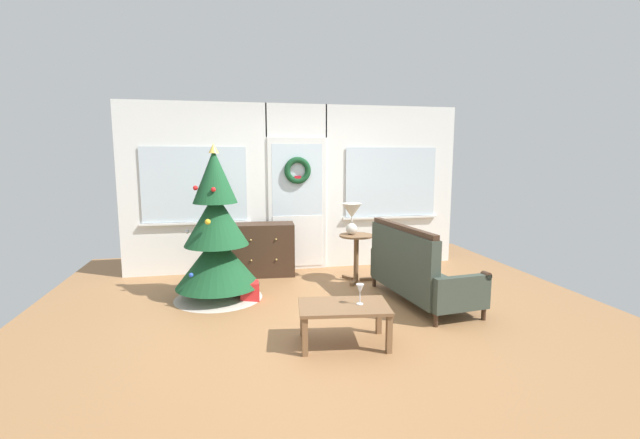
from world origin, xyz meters
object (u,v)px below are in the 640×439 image
dresser_cabinet (264,249)px  coffee_table (344,311)px  side_table (356,248)px  table_lamp (352,214)px  wine_glass (360,290)px  christmas_tree (217,240)px  gift_box (250,291)px  settee_sofa (416,272)px

dresser_cabinet → coffee_table: (0.56, -2.58, -0.06)m
side_table → table_lamp: 0.48m
dresser_cabinet → wine_glass: dresser_cabinet is taller
christmas_tree → coffee_table: bearing=-53.5°
side_table → table_lamp: size_ratio=1.53×
christmas_tree → side_table: size_ratio=2.86×
christmas_tree → table_lamp: 1.90m
table_lamp → coffee_table: (-0.64, -2.02, -0.63)m
coffee_table → christmas_tree: bearing=126.5°
side_table → wine_glass: bearing=-105.5°
table_lamp → wine_glass: size_ratio=2.26×
table_lamp → coffee_table: size_ratio=0.49×
side_table → gift_box: size_ratio=2.92×
dresser_cabinet → coffee_table: 2.64m
settee_sofa → table_lamp: table_lamp is taller
gift_box → side_table: bearing=19.0°
gift_box → dresser_cabinet: bearing=76.8°
side_table → wine_glass: 2.07m
side_table → coffee_table: bearing=-109.5°
christmas_tree → dresser_cabinet: 1.21m
table_lamp → gift_box: bearing=-158.9°
side_table → wine_glass: side_table is taller
christmas_tree → wine_glass: (1.35, -1.63, -0.21)m
coffee_table → table_lamp: bearing=72.4°
coffee_table → wine_glass: bearing=-3.8°
side_table → wine_glass: (-0.55, -1.99, 0.05)m
dresser_cabinet → side_table: 1.40m
side_table → wine_glass: size_ratio=3.44×
christmas_tree → settee_sofa: bearing=-15.4°
settee_sofa → gift_box: bearing=166.2°
coffee_table → dresser_cabinet: bearing=102.2°
coffee_table → wine_glass: wine_glass is taller
table_lamp → side_table: bearing=-33.7°
table_lamp → gift_box: (-1.46, -0.56, -0.84)m
dresser_cabinet → gift_box: (-0.26, -1.12, -0.28)m
dresser_cabinet → gift_box: size_ratio=4.03×
gift_box → settee_sofa: bearing=-13.8°
dresser_cabinet → gift_box: 1.19m
dresser_cabinet → settee_sofa: 2.35m
table_lamp → coffee_table: table_lamp is taller
christmas_tree → wine_glass: christmas_tree is taller
coffee_table → wine_glass: (0.15, -0.01, 0.20)m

